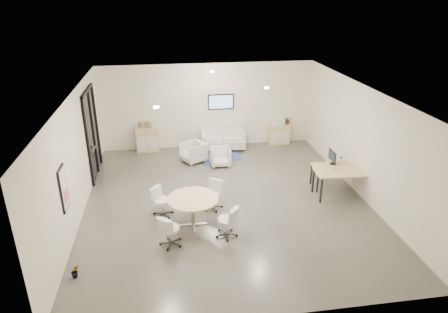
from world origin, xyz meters
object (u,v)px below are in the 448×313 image
sideboard_left (147,140)px  armchair_left (193,151)px  loveseat (223,140)px  desk_rear (334,168)px  desk_front (341,174)px  round_table (193,201)px  armchair_right (220,156)px  sideboard_right (279,134)px

sideboard_left → armchair_left: size_ratio=1.20×
loveseat → desk_rear: (2.91, -3.66, 0.29)m
desk_front → round_table: size_ratio=1.19×
armchair_right → desk_front: (3.17, -2.72, 0.36)m
loveseat → sideboard_right: bearing=8.6°
armchair_left → desk_rear: bearing=30.0°
desk_front → sideboard_left: bearing=145.3°
loveseat → armchair_right: loveseat is taller
sideboard_right → round_table: 6.63m
sideboard_left → sideboard_right: bearing=0.2°
sideboard_left → loveseat: 2.86m
desk_rear → armchair_left: bearing=149.4°
sideboard_right → desk_rear: sideboard_right is taller
sideboard_left → armchair_right: size_ratio=1.34×
sideboard_left → round_table: 5.54m
armchair_right → desk_rear: 3.88m
sideboard_left → desk_rear: 6.92m
sideboard_right → armchair_left: sideboard_right is taller
desk_front → sideboard_right: bearing=100.7°
sideboard_left → desk_rear: (5.76, -3.83, 0.16)m
sideboard_left → desk_rear: sideboard_left is taller
armchair_right → round_table: (-1.24, -3.68, 0.37)m
round_table → desk_rear: bearing=19.1°
armchair_right → round_table: bearing=-107.7°
sideboard_left → armchair_right: sideboard_left is taller
round_table → sideboard_right: bearing=54.7°
armchair_right → desk_rear: bearing=-32.5°
armchair_left → desk_rear: (4.14, -2.60, 0.23)m
armchair_left → desk_front: desk_front is taller
sideboard_right → armchair_right: sideboard_right is taller
sideboard_right → armchair_right: (-2.59, -1.72, -0.06)m
desk_rear → sideboard_right: bearing=101.1°
sideboard_left → round_table: (1.28, -5.38, 0.25)m
armchair_left → armchair_right: (0.90, -0.47, -0.04)m
sideboard_right → desk_front: 4.49m
sideboard_left → armchair_right: bearing=-34.0°
sideboard_left → loveseat: size_ratio=0.55×
desk_front → round_table: 4.52m
armchair_right → loveseat: bearing=79.0°
armchair_right → desk_rear: (3.23, -2.13, 0.28)m
sideboard_right → desk_rear: (0.65, -3.85, 0.22)m
desk_rear → armchair_right: bearing=148.2°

